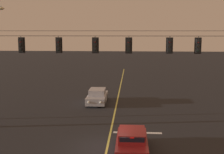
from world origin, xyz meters
The scene contains 12 objects.
ground_plane centered at (0.00, 0.00, 0.00)m, with size 180.00×180.00×0.00m, color black.
lane_centre_stripe centered at (0.00, 9.67, 0.00)m, with size 0.14×60.00×0.01m, color #D1C64C.
stop_bar_paint centered at (1.90, 3.07, 0.00)m, with size 3.40×0.36×0.01m, color silver.
signal_span_assembly centered at (0.00, 3.67, 4.22)m, with size 19.88×0.32×8.13m.
traffic_light_leftmost centered at (-6.40, 3.65, 6.07)m, with size 0.48×0.41×1.22m.
traffic_light_left_inner centered at (-3.71, 3.65, 6.07)m, with size 0.48×0.41×1.22m.
traffic_light_centre centered at (-1.11, 3.65, 6.07)m, with size 0.48×0.41×1.22m.
traffic_light_right_inner centered at (1.23, 3.65, 6.07)m, with size 0.48×0.41×1.22m.
traffic_light_rightmost centered at (4.04, 3.65, 6.07)m, with size 0.48×0.41×1.22m.
traffic_light_far_right centered at (5.98, 3.65, 6.07)m, with size 0.48×0.41×1.22m.
car_waiting_near_lane centered at (1.50, -0.57, 0.65)m, with size 1.80×4.33×1.39m.
car_oncoming_lead centered at (-1.93, 11.97, 0.65)m, with size 1.80×4.42×1.39m.
Camera 1 is at (1.46, -18.12, 7.10)m, focal length 50.20 mm.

